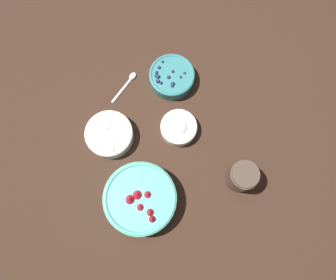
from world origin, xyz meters
The scene contains 7 objects.
ground_plane centered at (0.00, 0.00, 0.00)m, with size 4.00×4.00×0.00m, color #382319.
bowl_strawberries centered at (0.10, -0.21, 0.04)m, with size 0.23×0.23×0.09m.
bowl_blueberries centered at (-0.15, 0.14, 0.03)m, with size 0.16×0.16×0.05m.
bowl_bananas centered at (-0.13, -0.15, 0.03)m, with size 0.16×0.16×0.05m.
bowl_cream centered at (0.01, 0.04, 0.02)m, with size 0.12×0.12×0.05m.
jar_chocolate centered at (0.27, 0.07, 0.05)m, with size 0.09×0.09×0.11m.
spoon centered at (-0.24, 0.02, 0.00)m, with size 0.05×0.14×0.01m.
Camera 1 is at (0.21, -0.19, 1.08)m, focal length 35.00 mm.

